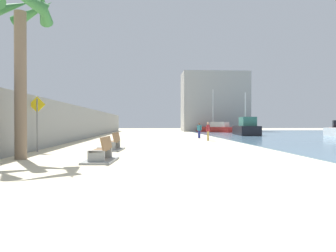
% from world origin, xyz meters
% --- Properties ---
extents(ground_plane, '(120.00, 120.00, 0.00)m').
position_xyz_m(ground_plane, '(0.00, 18.00, 0.00)').
color(ground_plane, beige).
extents(seawall, '(0.80, 64.00, 2.99)m').
position_xyz_m(seawall, '(-7.50, 18.00, 1.50)').
color(seawall, gray).
rests_on(seawall, ground).
extents(palm_tree, '(2.99, 3.00, 7.19)m').
position_xyz_m(palm_tree, '(-6.21, 2.94, 5.35)').
color(palm_tree, '#7A6651').
rests_on(palm_tree, ground).
extents(bench_near, '(1.23, 2.16, 0.98)m').
position_xyz_m(bench_near, '(-2.78, 2.01, 0.23)').
color(bench_near, gray).
rests_on(bench_near, ground).
extents(bench_far, '(1.27, 2.18, 0.98)m').
position_xyz_m(bench_far, '(-2.96, 7.03, 0.23)').
color(bench_far, gray).
rests_on(bench_far, ground).
extents(person_walking, '(0.44, 0.35, 1.53)m').
position_xyz_m(person_walking, '(3.96, 19.91, 0.87)').
color(person_walking, navy).
rests_on(person_walking, ground).
extents(person_standing, '(0.34, 0.45, 1.60)m').
position_xyz_m(person_standing, '(4.05, 15.76, 0.92)').
color(person_standing, gold).
rests_on(person_standing, ground).
extents(boat_distant, '(2.99, 7.02, 5.29)m').
position_xyz_m(boat_distant, '(10.88, 26.70, 0.86)').
color(boat_distant, black).
rests_on(boat_distant, water_bay).
extents(boat_far_left, '(5.09, 7.60, 7.09)m').
position_xyz_m(boat_far_left, '(9.86, 39.46, 0.68)').
color(boat_far_left, red).
rests_on(boat_far_left, water_bay).
extents(pedestrian_sign, '(0.85, 0.08, 2.90)m').
position_xyz_m(pedestrian_sign, '(-6.79, 6.30, 1.80)').
color(pedestrian_sign, slate).
rests_on(pedestrian_sign, ground).
extents(harbor_building, '(12.00, 6.00, 10.81)m').
position_xyz_m(harbor_building, '(11.02, 46.00, 5.41)').
color(harbor_building, '#9E9E99').
rests_on(harbor_building, ground).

